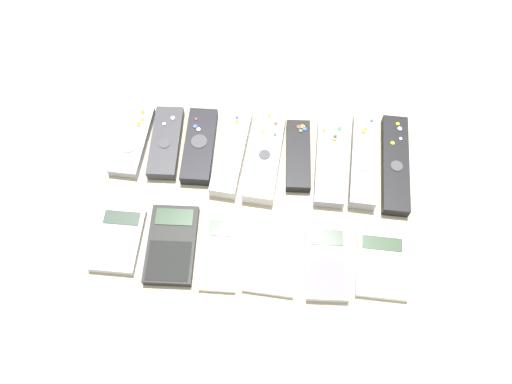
# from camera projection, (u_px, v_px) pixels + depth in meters

# --- Properties ---
(ground_plane) EXTENTS (3.00, 3.00, 0.00)m
(ground_plane) POSITION_uv_depth(u_px,v_px,m) (254.00, 211.00, 0.94)
(ground_plane) COLOR #B2A88E
(remote_0) EXTENTS (0.06, 0.16, 0.02)m
(remote_0) POSITION_uv_depth(u_px,v_px,m) (132.00, 141.00, 1.00)
(remote_0) COLOR gray
(remote_0) RESTS_ON ground_plane
(remote_1) EXTENTS (0.07, 0.16, 0.02)m
(remote_1) POSITION_uv_depth(u_px,v_px,m) (166.00, 142.00, 1.00)
(remote_1) COLOR #333338
(remote_1) RESTS_ON ground_plane
(remote_2) EXTENTS (0.06, 0.17, 0.03)m
(remote_2) POSITION_uv_depth(u_px,v_px,m) (200.00, 146.00, 0.99)
(remote_2) COLOR black
(remote_2) RESTS_ON ground_plane
(remote_3) EXTENTS (0.06, 0.20, 0.03)m
(remote_3) POSITION_uv_depth(u_px,v_px,m) (232.00, 152.00, 0.99)
(remote_3) COLOR silver
(remote_3) RESTS_ON ground_plane
(remote_4) EXTENTS (0.07, 0.21, 0.03)m
(remote_4) POSITION_uv_depth(u_px,v_px,m) (265.00, 154.00, 0.98)
(remote_4) COLOR silver
(remote_4) RESTS_ON ground_plane
(remote_5) EXTENTS (0.06, 0.16, 0.02)m
(remote_5) POSITION_uv_depth(u_px,v_px,m) (298.00, 155.00, 0.99)
(remote_5) COLOR black
(remote_5) RESTS_ON ground_plane
(remote_6) EXTENTS (0.06, 0.20, 0.02)m
(remote_6) POSITION_uv_depth(u_px,v_px,m) (330.00, 160.00, 0.98)
(remote_6) COLOR gray
(remote_6) RESTS_ON ground_plane
(remote_7) EXTENTS (0.06, 0.21, 0.03)m
(remote_7) POSITION_uv_depth(u_px,v_px,m) (364.00, 160.00, 0.98)
(remote_7) COLOR gray
(remote_7) RESTS_ON ground_plane
(remote_8) EXTENTS (0.05, 0.22, 0.03)m
(remote_8) POSITION_uv_depth(u_px,v_px,m) (395.00, 164.00, 0.97)
(remote_8) COLOR black
(remote_8) RESTS_ON ground_plane
(calculator_0) EXTENTS (0.08, 0.12, 0.02)m
(calculator_0) POSITION_uv_depth(u_px,v_px,m) (118.00, 240.00, 0.90)
(calculator_0) COLOR #B2B2B7
(calculator_0) RESTS_ON ground_plane
(calculator_1) EXTENTS (0.09, 0.15, 0.02)m
(calculator_1) POSITION_uv_depth(u_px,v_px,m) (172.00, 244.00, 0.90)
(calculator_1) COLOR black
(calculator_1) RESTS_ON ground_plane
(calculator_2) EXTENTS (0.07, 0.14, 0.01)m
(calculator_2) POSITION_uv_depth(u_px,v_px,m) (221.00, 254.00, 0.89)
(calculator_2) COLOR beige
(calculator_2) RESTS_ON ground_plane
(calculator_3) EXTENTS (0.10, 0.14, 0.01)m
(calculator_3) POSITION_uv_depth(u_px,v_px,m) (272.00, 258.00, 0.89)
(calculator_3) COLOR silver
(calculator_3) RESTS_ON ground_plane
(calculator_4) EXTENTS (0.08, 0.14, 0.02)m
(calculator_4) POSITION_uv_depth(u_px,v_px,m) (327.00, 263.00, 0.88)
(calculator_4) COLOR #B2B2B7
(calculator_4) RESTS_ON ground_plane
(calculator_5) EXTENTS (0.09, 0.12, 0.01)m
(calculator_5) POSITION_uv_depth(u_px,v_px,m) (381.00, 266.00, 0.88)
(calculator_5) COLOR silver
(calculator_5) RESTS_ON ground_plane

